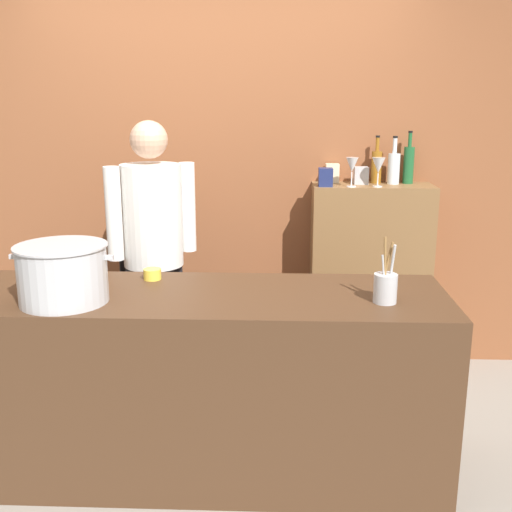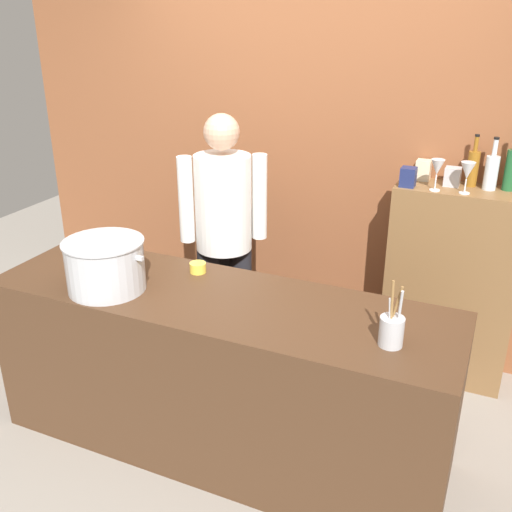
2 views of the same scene
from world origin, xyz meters
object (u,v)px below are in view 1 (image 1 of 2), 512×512
object	(u,v)px
spice_tin_navy	(326,177)
chef	(153,244)
butter_jar	(152,274)
wine_glass_tall	(352,166)
wine_bottle_clear	(394,167)
wine_bottle_green	(409,164)
wine_glass_wide	(378,166)
stockpot_large	(63,274)
spice_tin_cream	(332,173)
wine_bottle_amber	(376,166)
utensil_crock	(385,287)
spice_tin_silver	(361,175)

from	to	relation	value
spice_tin_navy	chef	bearing A→B (deg)	-158.77
butter_jar	wine_glass_tall	xyz separation A→B (m)	(1.07, 0.87, 0.45)
wine_bottle_clear	wine_glass_tall	size ratio (longest dim) A/B	1.67
wine_bottle_green	wine_glass_wide	distance (m)	0.28
wine_bottle_clear	wine_bottle_green	bearing A→B (deg)	17.41
stockpot_large	wine_bottle_green	bearing A→B (deg)	38.63
chef	spice_tin_cream	size ratio (longest dim) A/B	13.78
stockpot_large	spice_tin_navy	size ratio (longest dim) A/B	4.07
wine_bottle_clear	wine_bottle_green	size ratio (longest dim) A/B	0.91
wine_bottle_clear	spice_tin_navy	world-z (taller)	wine_bottle_clear
wine_bottle_green	wine_glass_wide	size ratio (longest dim) A/B	1.84
wine_bottle_amber	spice_tin_cream	xyz separation A→B (m)	(-0.28, 0.02, -0.05)
stockpot_large	wine_bottle_clear	size ratio (longest dim) A/B	1.53
wine_glass_wide	spice_tin_cream	xyz separation A→B (m)	(-0.26, 0.19, -0.07)
chef	wine_bottle_amber	distance (m)	1.50
wine_bottle_green	wine_glass_wide	xyz separation A→B (m)	(-0.22, -0.17, 0.00)
utensil_crock	wine_bottle_clear	distance (m)	1.41
wine_glass_wide	wine_bottle_clear	bearing A→B (deg)	49.85
wine_glass_tall	utensil_crock	bearing A→B (deg)	-88.54
wine_glass_wide	wine_glass_tall	size ratio (longest dim) A/B	1.00
wine_bottle_clear	wine_bottle_amber	world-z (taller)	wine_bottle_amber
wine_bottle_green	spice_tin_cream	bearing A→B (deg)	177.28
utensil_crock	wine_bottle_green	xyz separation A→B (m)	(0.35, 1.36, 0.40)
wine_bottle_green	spice_tin_cream	xyz separation A→B (m)	(-0.48, 0.02, -0.06)
butter_jar	spice_tin_silver	bearing A→B (deg)	41.47
stockpot_large	butter_jar	world-z (taller)	stockpot_large
wine_glass_wide	wine_glass_tall	bearing A→B (deg)	-177.34
wine_glass_tall	wine_bottle_clear	bearing A→B (deg)	27.94
wine_bottle_clear	wine_glass_wide	distance (m)	0.19
spice_tin_cream	spice_tin_navy	size ratio (longest dim) A/B	1.07
utensil_crock	wine_bottle_clear	world-z (taller)	wine_bottle_clear
wine_bottle_clear	spice_tin_silver	xyz separation A→B (m)	(-0.21, -0.01, -0.05)
utensil_crock	wine_bottle_clear	xyz separation A→B (m)	(0.25, 1.33, 0.38)
utensil_crock	wine_glass_tall	distance (m)	1.25
chef	spice_tin_cream	xyz separation A→B (m)	(1.06, 0.57, 0.34)
wine_glass_wide	spice_tin_navy	world-z (taller)	wine_glass_wide
chef	wine_bottle_clear	world-z (taller)	chef
stockpot_large	utensil_crock	world-z (taller)	utensil_crock
butter_jar	spice_tin_navy	size ratio (longest dim) A/B	0.78
wine_bottle_green	spice_tin_silver	distance (m)	0.31
stockpot_large	spice_tin_silver	distance (m)	2.02
spice_tin_navy	stockpot_large	bearing A→B (deg)	-134.46
wine_bottle_amber	wine_glass_wide	xyz separation A→B (m)	(-0.01, -0.17, 0.02)
wine_glass_tall	wine_glass_wide	bearing A→B (deg)	2.66
wine_bottle_amber	spice_tin_silver	size ratio (longest dim) A/B	2.79
wine_glass_wide	spice_tin_navy	bearing A→B (deg)	177.60
wine_bottle_amber	wine_bottle_green	distance (m)	0.20
wine_glass_wide	wine_glass_tall	distance (m)	0.16
wine_bottle_clear	wine_bottle_amber	size ratio (longest dim) A/B	1.00
chef	utensil_crock	xyz separation A→B (m)	(1.20, -0.81, 0.01)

